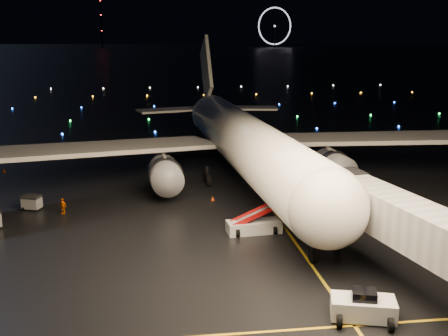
{
  "coord_description": "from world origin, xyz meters",
  "views": [
    {
      "loc": [
        -0.18,
        -40.13,
        17.58
      ],
      "look_at": [
        6.78,
        12.0,
        5.0
      ],
      "focal_mm": 45.0,
      "sensor_mm": 36.0,
      "label": 1
    }
  ],
  "objects": [
    {
      "name": "ground",
      "position": [
        0.0,
        300.0,
        0.0
      ],
      "size": [
        2000.0,
        2000.0,
        0.0
      ],
      "primitive_type": "plane",
      "color": "black",
      "rests_on": "ground"
    },
    {
      "name": "safety_cone_2",
      "position": [
        0.96,
        23.61,
        0.23
      ],
      "size": [
        0.47,
        0.47,
        0.46
      ],
      "primitive_type": "cone",
      "rotation": [
        0.0,
        0.0,
        -0.17
      ],
      "color": "#E6440A",
      "rests_on": "ground"
    },
    {
      "name": "taxiway_lights",
      "position": [
        0.0,
        106.0,
        0.18
      ],
      "size": [
        164.0,
        92.0,
        0.36
      ],
      "primitive_type": null,
      "color": "black",
      "rests_on": "ground"
    },
    {
      "name": "safety_cone_0",
      "position": [
        6.33,
        17.93,
        0.23
      ],
      "size": [
        0.43,
        0.43,
        0.46
      ],
      "primitive_type": "cone",
      "rotation": [
        0.0,
        0.0,
        0.07
      ],
      "color": "#E6440A",
      "rests_on": "ground"
    },
    {
      "name": "safety_cone_1",
      "position": [
        1.59,
        24.64,
        0.22
      ],
      "size": [
        0.51,
        0.51,
        0.44
      ],
      "primitive_type": "cone",
      "rotation": [
        0.0,
        0.0,
        0.38
      ],
      "color": "#E6440A",
      "rests_on": "ground"
    },
    {
      "name": "crew_c",
      "position": [
        -9.1,
        15.27,
        0.81
      ],
      "size": [
        0.99,
        0.89,
        1.61
      ],
      "primitive_type": "imported",
      "rotation": [
        0.0,
        0.0,
        -0.67
      ],
      "color": "#FF7200",
      "rests_on": "ground"
    },
    {
      "name": "pushback_tug",
      "position": [
        12.84,
        -9.14,
        0.96
      ],
      "size": [
        4.45,
        3.12,
        1.92
      ],
      "primitive_type": "cube",
      "rotation": [
        0.0,
        0.0,
        -0.27
      ],
      "color": "silver",
      "rests_on": "ground"
    },
    {
      "name": "safety_cone_3",
      "position": [
        -19.28,
        34.17,
        0.28
      ],
      "size": [
        0.57,
        0.57,
        0.55
      ],
      "primitive_type": "cone",
      "rotation": [
        0.0,
        0.0,
        0.2
      ],
      "color": "#E6440A",
      "rests_on": "ground"
    },
    {
      "name": "belt_loader",
      "position": [
        8.89,
        7.37,
        1.73
      ],
      "size": [
        7.27,
        2.51,
        3.46
      ],
      "primitive_type": null,
      "rotation": [
        0.0,
        0.0,
        0.08
      ],
      "color": "silver",
      "rests_on": "ground"
    },
    {
      "name": "ferris_wheel",
      "position": [
        170.0,
        720.0,
        26.0
      ],
      "size": [
        49.33,
        16.8,
        52.0
      ],
      "primitive_type": null,
      "rotation": [
        0.0,
        0.0,
        0.26
      ],
      "color": "black",
      "rests_on": "ground"
    },
    {
      "name": "airliner",
      "position": [
        10.62,
        26.46,
        8.69
      ],
      "size": [
        64.82,
        61.94,
        17.38
      ],
      "primitive_type": null,
      "rotation": [
        0.0,
        0.0,
        0.06
      ],
      "color": "white",
      "rests_on": "ground"
    },
    {
      "name": "radio_mast",
      "position": [
        -60.0,
        740.0,
        32.0
      ],
      "size": [
        1.8,
        1.8,
        64.0
      ],
      "primitive_type": "cylinder",
      "color": "black",
      "rests_on": "ground"
    },
    {
      "name": "baggage_cart_0",
      "position": [
        -12.46,
        17.09,
        0.75
      ],
      "size": [
        2.09,
        1.78,
        1.5
      ],
      "primitive_type": "cube",
      "rotation": [
        0.0,
        0.0,
        -0.37
      ],
      "color": "gray",
      "rests_on": "ground"
    },
    {
      "name": "lane_centre",
      "position": [
        12.0,
        15.0,
        0.01
      ],
      "size": [
        0.25,
        80.0,
        0.02
      ],
      "primitive_type": "cube",
      "color": "gold",
      "rests_on": "ground"
    }
  ]
}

